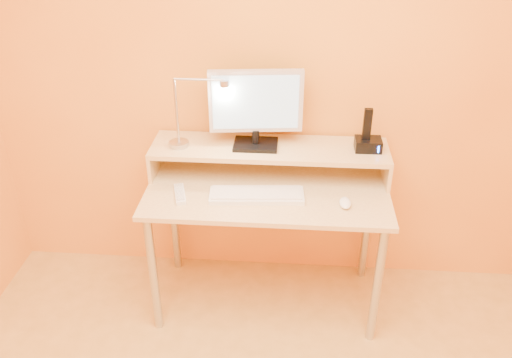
# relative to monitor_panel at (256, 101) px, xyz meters

# --- Properties ---
(wall_back) EXTENTS (3.00, 0.04, 2.50)m
(wall_back) POSITION_rel_monitor_panel_xyz_m (0.07, 0.16, 0.13)
(wall_back) COLOR #F8A337
(wall_back) RESTS_ON floor
(desk_leg_fl) EXTENTS (0.04, 0.04, 0.69)m
(desk_leg_fl) POSITION_rel_monitor_panel_xyz_m (-0.48, -0.41, -0.77)
(desk_leg_fl) COLOR #AFAFB4
(desk_leg_fl) RESTS_ON floor
(desk_leg_fr) EXTENTS (0.04, 0.04, 0.69)m
(desk_leg_fr) POSITION_rel_monitor_panel_xyz_m (0.62, -0.41, -0.77)
(desk_leg_fr) COLOR #AFAFB4
(desk_leg_fr) RESTS_ON floor
(desk_leg_bl) EXTENTS (0.04, 0.04, 0.69)m
(desk_leg_bl) POSITION_rel_monitor_panel_xyz_m (-0.48, 0.09, -0.77)
(desk_leg_bl) COLOR #AFAFB4
(desk_leg_bl) RESTS_ON floor
(desk_leg_br) EXTENTS (0.04, 0.04, 0.69)m
(desk_leg_br) POSITION_rel_monitor_panel_xyz_m (0.62, 0.09, -0.77)
(desk_leg_br) COLOR #AFAFB4
(desk_leg_br) RESTS_ON floor
(desk_lower) EXTENTS (1.20, 0.60, 0.02)m
(desk_lower) POSITION_rel_monitor_panel_xyz_m (0.07, -0.16, -0.41)
(desk_lower) COLOR #E7CC8B
(desk_lower) RESTS_ON floor
(shelf_riser_left) EXTENTS (0.02, 0.30, 0.14)m
(shelf_riser_left) POSITION_rel_monitor_panel_xyz_m (-0.52, -0.01, -0.33)
(shelf_riser_left) COLOR #E7CC8B
(shelf_riser_left) RESTS_ON desk_lower
(shelf_riser_right) EXTENTS (0.02, 0.30, 0.14)m
(shelf_riser_right) POSITION_rel_monitor_panel_xyz_m (0.66, -0.01, -0.33)
(shelf_riser_right) COLOR #E7CC8B
(shelf_riser_right) RESTS_ON desk_lower
(desk_shelf) EXTENTS (1.20, 0.30, 0.02)m
(desk_shelf) POSITION_rel_monitor_panel_xyz_m (0.07, -0.01, -0.25)
(desk_shelf) COLOR #E7CC8B
(desk_shelf) RESTS_ON desk_lower
(monitor_foot) EXTENTS (0.22, 0.16, 0.02)m
(monitor_foot) POSITION_rel_monitor_panel_xyz_m (0.00, -0.01, -0.23)
(monitor_foot) COLOR black
(monitor_foot) RESTS_ON desk_shelf
(monitor_neck) EXTENTS (0.04, 0.04, 0.07)m
(monitor_neck) POSITION_rel_monitor_panel_xyz_m (0.00, -0.01, -0.19)
(monitor_neck) COLOR black
(monitor_neck) RESTS_ON monitor_foot
(monitor_panel) EXTENTS (0.46, 0.08, 0.31)m
(monitor_panel) POSITION_rel_monitor_panel_xyz_m (0.00, 0.00, 0.00)
(monitor_panel) COLOR silver
(monitor_panel) RESTS_ON monitor_neck
(monitor_back) EXTENTS (0.41, 0.06, 0.27)m
(monitor_back) POSITION_rel_monitor_panel_xyz_m (0.00, 0.02, 0.00)
(monitor_back) COLOR black
(monitor_back) RESTS_ON monitor_panel
(monitor_screen) EXTENTS (0.42, 0.05, 0.27)m
(monitor_screen) POSITION_rel_monitor_panel_xyz_m (0.00, -0.02, 0.00)
(monitor_screen) COLOR #8EB7D7
(monitor_screen) RESTS_ON monitor_panel
(lamp_base) EXTENTS (0.10, 0.10, 0.02)m
(lamp_base) POSITION_rel_monitor_panel_xyz_m (-0.39, -0.04, -0.23)
(lamp_base) COLOR #AFAFB4
(lamp_base) RESTS_ON desk_shelf
(lamp_post) EXTENTS (0.01, 0.01, 0.33)m
(lamp_post) POSITION_rel_monitor_panel_xyz_m (-0.39, -0.04, -0.05)
(lamp_post) COLOR #AFAFB4
(lamp_post) RESTS_ON lamp_base
(lamp_arm) EXTENTS (0.24, 0.01, 0.01)m
(lamp_arm) POSITION_rel_monitor_panel_xyz_m (-0.27, -0.04, 0.12)
(lamp_arm) COLOR #AFAFB4
(lamp_arm) RESTS_ON lamp_post
(lamp_head) EXTENTS (0.04, 0.04, 0.03)m
(lamp_head) POSITION_rel_monitor_panel_xyz_m (-0.15, -0.04, 0.10)
(lamp_head) COLOR #AFAFB4
(lamp_head) RESTS_ON lamp_arm
(lamp_bulb) EXTENTS (0.03, 0.03, 0.00)m
(lamp_bulb) POSITION_rel_monitor_panel_xyz_m (-0.15, -0.04, 0.09)
(lamp_bulb) COLOR #FFEAC6
(lamp_bulb) RESTS_ON lamp_head
(phone_dock) EXTENTS (0.13, 0.10, 0.06)m
(phone_dock) POSITION_rel_monitor_panel_xyz_m (0.56, -0.01, -0.21)
(phone_dock) COLOR black
(phone_dock) RESTS_ON desk_shelf
(phone_handset) EXTENTS (0.04, 0.03, 0.16)m
(phone_handset) POSITION_rel_monitor_panel_xyz_m (0.54, -0.01, -0.10)
(phone_handset) COLOR black
(phone_handset) RESTS_ON phone_dock
(phone_led) EXTENTS (0.01, 0.00, 0.04)m
(phone_led) POSITION_rel_monitor_panel_xyz_m (0.60, -0.06, -0.21)
(phone_led) COLOR #318AF8
(phone_led) RESTS_ON phone_dock
(keyboard) EXTENTS (0.46, 0.18, 0.02)m
(keyboard) POSITION_rel_monitor_panel_xyz_m (0.02, -0.24, -0.39)
(keyboard) COLOR white
(keyboard) RESTS_ON desk_lower
(mouse) EXTENTS (0.06, 0.10, 0.03)m
(mouse) POSITION_rel_monitor_panel_xyz_m (0.44, -0.29, -0.38)
(mouse) COLOR white
(mouse) RESTS_ON desk_lower
(remote_control) EXTENTS (0.09, 0.18, 0.02)m
(remote_control) POSITION_rel_monitor_panel_xyz_m (-0.35, -0.26, -0.39)
(remote_control) COLOR white
(remote_control) RESTS_ON desk_lower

